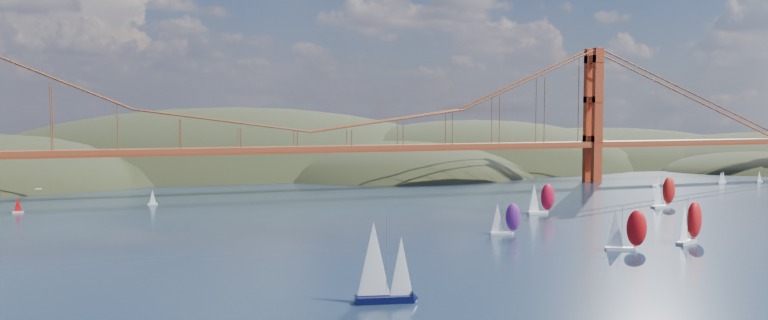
{
  "coord_description": "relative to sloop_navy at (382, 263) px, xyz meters",
  "views": [
    {
      "loc": [
        -63.62,
        -82.91,
        29.95
      ],
      "look_at": [
        -3.01,
        90.0,
        17.59
      ],
      "focal_mm": 35.0,
      "sensor_mm": 36.0,
      "label": 1
    }
  ],
  "objects": [
    {
      "name": "gull",
      "position": [
        -48.35,
        2.06,
        13.02
      ],
      "size": [
        0.9,
        0.25,
        0.17
      ],
      "color": "white",
      "rests_on": "ground"
    },
    {
      "name": "racer_0",
      "position": [
        62.89,
        23.4,
        -1.55
      ],
      "size": [
        8.86,
        6.08,
        9.92
      ],
      "rotation": [
        0.0,
        0.0,
        -0.4
      ],
      "color": "white",
      "rests_on": "ground"
    },
    {
      "name": "racer_rwb",
      "position": [
        48.7,
        50.22,
        -2.23
      ],
      "size": [
        7.58,
        4.35,
        8.49
      ],
      "rotation": [
        0.0,
        0.0,
        -0.26
      ],
      "color": "white",
      "rests_on": "ground"
    },
    {
      "name": "distant_boat_2",
      "position": [
        -66.54,
        130.27,
        -3.83
      ],
      "size": [
        3.0,
        2.0,
        4.7
      ],
      "color": "silver",
      "rests_on": "ground"
    },
    {
      "name": "racer_3",
      "position": [
        118.02,
        77.89,
        -1.22
      ],
      "size": [
        9.46,
        4.78,
        10.63
      ],
      "rotation": [
        0.0,
        0.0,
        0.17
      ],
      "color": "silver",
      "rests_on": "ground"
    },
    {
      "name": "distant_boat_5",
      "position": [
        190.99,
        131.12,
        -3.83
      ],
      "size": [
        3.0,
        2.0,
        4.7
      ],
      "color": "silver",
      "rests_on": "ground"
    },
    {
      "name": "distant_boat_7",
      "position": [
        211.62,
        131.78,
        -3.83
      ],
      "size": [
        3.0,
        2.0,
        4.7
      ],
      "color": "silver",
      "rests_on": "ground"
    },
    {
      "name": "bridge",
      "position": [
        24.37,
        154.88,
        25.99
      ],
      "size": [
        552.0,
        12.0,
        55.0
      ],
      "color": "#923D1C",
      "rests_on": "ground"
    },
    {
      "name": "distant_boat_6",
      "position": [
        195.52,
        134.74,
        -3.83
      ],
      "size": [
        3.0,
        2.0,
        4.7
      ],
      "color": "silver",
      "rests_on": "ground"
    },
    {
      "name": "distant_boat_3",
      "position": [
        -28.94,
        136.8,
        -3.83
      ],
      "size": [
        3.0,
        2.0,
        4.7
      ],
      "color": "silver",
      "rests_on": "ground"
    },
    {
      "name": "racer_1",
      "position": [
        81.72,
        25.76,
        -1.27
      ],
      "size": [
        9.4,
        6.43,
        10.52
      ],
      "rotation": [
        0.0,
        0.0,
        0.4
      ],
      "color": "silver",
      "rests_on": "ground"
    },
    {
      "name": "headlands",
      "position": [
        71.06,
        253.17,
        -18.7
      ],
      "size": [
        725.0,
        225.0,
        96.0
      ],
      "color": "black",
      "rests_on": "ground"
    },
    {
      "name": "racer_5",
      "position": [
        75.75,
        78.78,
        -1.65
      ],
      "size": [
        8.45,
        3.45,
        9.71
      ],
      "rotation": [
        0.0,
        0.0,
        -0.03
      ],
      "color": "white",
      "rests_on": "ground"
    },
    {
      "name": "sloop_navy",
      "position": [
        0.0,
        0.0,
        0.0
      ],
      "size": [
        9.46,
        5.94,
        14.14
      ],
      "rotation": [
        0.0,
        0.0,
        -0.19
      ],
      "color": "black",
      "rests_on": "ground"
    },
    {
      "name": "distant_boat_4",
      "position": [
        158.28,
        130.78,
        -3.83
      ],
      "size": [
        3.0,
        2.0,
        4.7
      ],
      "color": "silver",
      "rests_on": "ground"
    }
  ]
}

